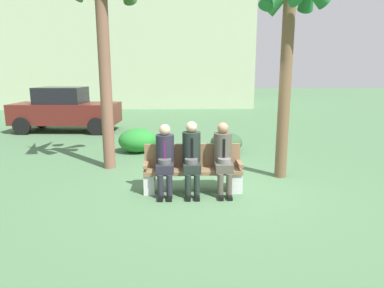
{
  "coord_description": "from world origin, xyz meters",
  "views": [
    {
      "loc": [
        -0.68,
        -6.47,
        2.27
      ],
      "look_at": [
        -0.38,
        0.15,
        0.85
      ],
      "focal_mm": 31.92,
      "sensor_mm": 36.0,
      "label": 1
    }
  ],
  "objects": [
    {
      "name": "palm_tree_tall",
      "position": [
        1.59,
        0.6,
        3.41
      ],
      "size": [
        1.49,
        1.52,
        4.65
      ],
      "color": "brown",
      "rests_on": "ground"
    },
    {
      "name": "seated_man_middle",
      "position": [
        -0.41,
        -0.32,
        0.75
      ],
      "size": [
        0.34,
        0.72,
        1.36
      ],
      "color": "#1E2823",
      "rests_on": "ground"
    },
    {
      "name": "park_bench",
      "position": [
        -0.38,
        -0.19,
        0.42
      ],
      "size": [
        1.85,
        0.44,
        0.9
      ],
      "color": "brown",
      "rests_on": "ground"
    },
    {
      "name": "seated_man_right",
      "position": [
        0.18,
        -0.32,
        0.74
      ],
      "size": [
        0.34,
        0.72,
        1.33
      ],
      "color": "#4C473D",
      "rests_on": "ground"
    },
    {
      "name": "building_backdrop",
      "position": [
        -3.85,
        17.95,
        5.42
      ],
      "size": [
        16.63,
        7.57,
        10.79
      ],
      "color": "#AAB993",
      "rests_on": "ground"
    },
    {
      "name": "parked_car_near",
      "position": [
        -4.91,
        6.69,
        0.84
      ],
      "size": [
        4.0,
        1.93,
        1.68
      ],
      "color": "#591E19",
      "rests_on": "ground"
    },
    {
      "name": "palm_tree_short",
      "position": [
        -2.31,
        1.49,
        3.75
      ],
      "size": [
        1.54,
        1.55,
        5.07
      ],
      "color": "brown",
      "rests_on": "ground"
    },
    {
      "name": "seated_man_left",
      "position": [
        -0.9,
        -0.32,
        0.73
      ],
      "size": [
        0.34,
        0.72,
        1.31
      ],
      "color": "#23232D",
      "rests_on": "ground"
    },
    {
      "name": "shrub_mid_lawn",
      "position": [
        -1.8,
        3.11,
        0.34
      ],
      "size": [
        1.08,
        0.99,
        0.68
      ],
      "primitive_type": "ellipsoid",
      "color": "#267B2C",
      "rests_on": "ground"
    },
    {
      "name": "ground_plane",
      "position": [
        0.0,
        0.0,
        0.0
      ],
      "size": [
        80.0,
        80.0,
        0.0
      ],
      "primitive_type": "plane",
      "color": "#476E48"
    },
    {
      "name": "shrub_near_bench",
      "position": [
        0.72,
        2.96,
        0.28
      ],
      "size": [
        0.91,
        0.83,
        0.57
      ],
      "primitive_type": "ellipsoid",
      "color": "#2F5330",
      "rests_on": "ground"
    }
  ]
}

